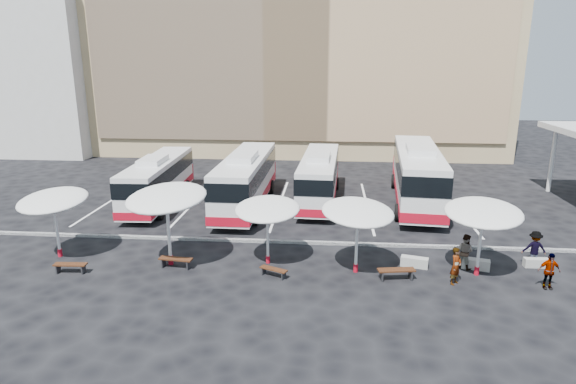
# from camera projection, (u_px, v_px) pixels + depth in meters

# --- Properties ---
(ground) EXTENTS (120.00, 120.00, 0.00)m
(ground) POSITION_uv_depth(u_px,v_px,m) (265.00, 246.00, 25.75)
(ground) COLOR black
(ground) RESTS_ON ground
(sandstone_building) EXTENTS (42.00, 18.25, 29.60)m
(sandstone_building) POSITION_uv_depth(u_px,v_px,m) (302.00, 32.00, 53.05)
(sandstone_building) COLOR tan
(sandstone_building) RESTS_ON ground
(apartment_block) EXTENTS (14.00, 14.00, 18.00)m
(apartment_block) POSITION_uv_depth(u_px,v_px,m) (44.00, 66.00, 52.62)
(apartment_block) COLOR beige
(apartment_block) RESTS_ON ground
(curb_divider) EXTENTS (34.00, 0.25, 0.15)m
(curb_divider) POSITION_uv_depth(u_px,v_px,m) (266.00, 241.00, 26.21)
(curb_divider) COLOR black
(curb_divider) RESTS_ON ground
(bay_lines) EXTENTS (24.15, 12.00, 0.01)m
(bay_lines) POSITION_uv_depth(u_px,v_px,m) (280.00, 203.00, 33.44)
(bay_lines) COLOR white
(bay_lines) RESTS_ON ground
(bus_0) EXTENTS (2.85, 10.83, 3.41)m
(bus_0) POSITION_uv_depth(u_px,v_px,m) (158.00, 179.00, 33.02)
(bus_0) COLOR silver
(bus_0) RESTS_ON ground
(bus_1) EXTENTS (2.90, 11.99, 3.80)m
(bus_1) POSITION_uv_depth(u_px,v_px,m) (246.00, 178.00, 32.36)
(bus_1) COLOR silver
(bus_1) RESTS_ON ground
(bus_2) EXTENTS (2.93, 11.18, 3.52)m
(bus_2) POSITION_uv_depth(u_px,v_px,m) (319.00, 176.00, 33.67)
(bus_2) COLOR silver
(bus_2) RESTS_ON ground
(bus_3) EXTENTS (3.99, 13.34, 4.17)m
(bus_3) POSITION_uv_depth(u_px,v_px,m) (417.00, 173.00, 33.10)
(bus_3) COLOR silver
(bus_3) RESTS_ON ground
(sunshade_0) EXTENTS (3.81, 3.84, 3.47)m
(sunshade_0) POSITION_uv_depth(u_px,v_px,m) (53.00, 201.00, 23.59)
(sunshade_0) COLOR silver
(sunshade_0) RESTS_ON ground
(sunshade_1) EXTENTS (4.91, 4.94, 3.95)m
(sunshade_1) POSITION_uv_depth(u_px,v_px,m) (166.00, 198.00, 22.54)
(sunshade_1) COLOR silver
(sunshade_1) RESTS_ON ground
(sunshade_2) EXTENTS (3.34, 3.37, 3.25)m
(sunshade_2) POSITION_uv_depth(u_px,v_px,m) (267.00, 209.00, 22.85)
(sunshade_2) COLOR silver
(sunshade_2) RESTS_ON ground
(sunshade_3) EXTENTS (4.39, 4.41, 3.45)m
(sunshade_3) POSITION_uv_depth(u_px,v_px,m) (358.00, 212.00, 21.81)
(sunshade_3) COLOR silver
(sunshade_3) RESTS_ON ground
(sunshade_4) EXTENTS (3.98, 4.01, 3.54)m
(sunshade_4) POSITION_uv_depth(u_px,v_px,m) (483.00, 213.00, 21.47)
(sunshade_4) COLOR silver
(sunshade_4) RESTS_ON ground
(wood_bench_0) EXTENTS (1.52, 0.47, 0.46)m
(wood_bench_0) POSITION_uv_depth(u_px,v_px,m) (70.00, 266.00, 22.36)
(wood_bench_0) COLOR black
(wood_bench_0) RESTS_ON ground
(wood_bench_1) EXTENTS (1.64, 0.61, 0.49)m
(wood_bench_1) POSITION_uv_depth(u_px,v_px,m) (176.00, 260.00, 22.92)
(wood_bench_1) COLOR black
(wood_bench_1) RESTS_ON ground
(wood_bench_2) EXTENTS (1.35, 0.87, 0.41)m
(wood_bench_2) POSITION_uv_depth(u_px,v_px,m) (274.00, 270.00, 21.98)
(wood_bench_2) COLOR black
(wood_bench_2) RESTS_ON ground
(wood_bench_3) EXTENTS (1.73, 0.72, 0.52)m
(wood_bench_3) POSITION_uv_depth(u_px,v_px,m) (396.00, 272.00, 21.65)
(wood_bench_3) COLOR black
(wood_bench_3) RESTS_ON ground
(conc_bench_0) EXTENTS (1.34, 0.74, 0.48)m
(conc_bench_0) POSITION_uv_depth(u_px,v_px,m) (414.00, 262.00, 23.08)
(conc_bench_0) COLOR gray
(conc_bench_0) RESTS_ON ground
(conc_bench_1) EXTENTS (1.37, 0.76, 0.49)m
(conc_bench_1) POSITION_uv_depth(u_px,v_px,m) (475.00, 264.00, 22.84)
(conc_bench_1) COLOR gray
(conc_bench_1) RESTS_ON ground
(conc_bench_2) EXTENTS (1.15, 0.41, 0.43)m
(conc_bench_2) POSITION_uv_depth(u_px,v_px,m) (536.00, 263.00, 23.06)
(conc_bench_2) COLOR gray
(conc_bench_2) RESTS_ON ground
(passenger_0) EXTENTS (0.72, 0.73, 1.70)m
(passenger_0) POSITION_uv_depth(u_px,v_px,m) (456.00, 266.00, 21.14)
(passenger_0) COLOR black
(passenger_0) RESTS_ON ground
(passenger_1) EXTENTS (1.05, 1.04, 1.71)m
(passenger_1) POSITION_uv_depth(u_px,v_px,m) (465.00, 251.00, 22.76)
(passenger_1) COLOR black
(passenger_1) RESTS_ON ground
(passenger_2) EXTENTS (0.98, 0.44, 1.64)m
(passenger_2) POSITION_uv_depth(u_px,v_px,m) (549.00, 271.00, 20.72)
(passenger_2) COLOR black
(passenger_2) RESTS_ON ground
(passenger_3) EXTENTS (1.14, 0.70, 1.71)m
(passenger_3) POSITION_uv_depth(u_px,v_px,m) (535.00, 248.00, 23.17)
(passenger_3) COLOR black
(passenger_3) RESTS_ON ground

